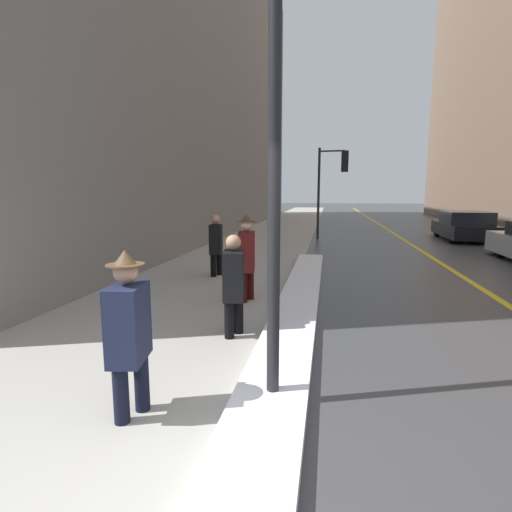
{
  "coord_description": "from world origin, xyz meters",
  "views": [
    {
      "loc": [
        0.72,
        -2.14,
        2.04
      ],
      "look_at": [
        -0.4,
        4.0,
        1.05
      ],
      "focal_mm": 28.0,
      "sensor_mm": 36.0,
      "label": 1
    }
  ],
  "objects_px": {
    "pedestrian_with_shoulder_bag": "(234,281)",
    "pedestrian_nearside": "(216,242)",
    "traffic_light_near": "(334,173)",
    "pedestrian_in_fedora": "(247,254)",
    "lamp_post": "(275,68)",
    "parked_car_black": "(465,226)",
    "pedestrian_trailing": "(129,328)"
  },
  "relations": [
    {
      "from": "pedestrian_with_shoulder_bag",
      "to": "pedestrian_nearside",
      "type": "bearing_deg",
      "value": -170.03
    },
    {
      "from": "traffic_light_near",
      "to": "pedestrian_nearside",
      "type": "bearing_deg",
      "value": -103.93
    },
    {
      "from": "traffic_light_near",
      "to": "pedestrian_in_fedora",
      "type": "bearing_deg",
      "value": -94.5
    },
    {
      "from": "lamp_post",
      "to": "pedestrian_with_shoulder_bag",
      "type": "distance_m",
      "value": 3.0
    },
    {
      "from": "traffic_light_near",
      "to": "parked_car_black",
      "type": "bearing_deg",
      "value": 11.19
    },
    {
      "from": "pedestrian_in_fedora",
      "to": "pedestrian_nearside",
      "type": "height_order",
      "value": "pedestrian_in_fedora"
    },
    {
      "from": "pedestrian_trailing",
      "to": "pedestrian_nearside",
      "type": "relative_size",
      "value": 1.03
    },
    {
      "from": "pedestrian_in_fedora",
      "to": "pedestrian_nearside",
      "type": "xyz_separation_m",
      "value": [
        -1.2,
        2.12,
        -0.06
      ]
    },
    {
      "from": "traffic_light_near",
      "to": "pedestrian_in_fedora",
      "type": "distance_m",
      "value": 11.21
    },
    {
      "from": "traffic_light_near",
      "to": "parked_car_black",
      "type": "height_order",
      "value": "traffic_light_near"
    },
    {
      "from": "pedestrian_trailing",
      "to": "pedestrian_with_shoulder_bag",
      "type": "height_order",
      "value": "pedestrian_trailing"
    },
    {
      "from": "pedestrian_in_fedora",
      "to": "parked_car_black",
      "type": "bearing_deg",
      "value": 138.13
    },
    {
      "from": "lamp_post",
      "to": "parked_car_black",
      "type": "distance_m",
      "value": 16.7
    },
    {
      "from": "parked_car_black",
      "to": "pedestrian_trailing",
      "type": "bearing_deg",
      "value": 156.09
    },
    {
      "from": "pedestrian_with_shoulder_bag",
      "to": "pedestrian_nearside",
      "type": "distance_m",
      "value": 4.23
    },
    {
      "from": "lamp_post",
      "to": "traffic_light_near",
      "type": "bearing_deg",
      "value": 87.32
    },
    {
      "from": "lamp_post",
      "to": "pedestrian_with_shoulder_bag",
      "type": "xyz_separation_m",
      "value": [
        -0.8,
        1.77,
        -2.29
      ]
    },
    {
      "from": "pedestrian_trailing",
      "to": "pedestrian_nearside",
      "type": "bearing_deg",
      "value": 179.53
    },
    {
      "from": "pedestrian_in_fedora",
      "to": "pedestrian_nearside",
      "type": "bearing_deg",
      "value": -159.85
    },
    {
      "from": "pedestrian_trailing",
      "to": "lamp_post",
      "type": "bearing_deg",
      "value": 100.89
    },
    {
      "from": "pedestrian_in_fedora",
      "to": "pedestrian_nearside",
      "type": "relative_size",
      "value": 1.09
    },
    {
      "from": "pedestrian_trailing",
      "to": "pedestrian_nearside",
      "type": "distance_m",
      "value": 6.29
    },
    {
      "from": "parked_car_black",
      "to": "lamp_post",
      "type": "bearing_deg",
      "value": 159.25
    },
    {
      "from": "traffic_light_near",
      "to": "pedestrian_in_fedora",
      "type": "xyz_separation_m",
      "value": [
        -1.68,
        -10.91,
        -1.99
      ]
    },
    {
      "from": "lamp_post",
      "to": "pedestrian_in_fedora",
      "type": "xyz_separation_m",
      "value": [
        -1.0,
        3.63,
        -2.2
      ]
    },
    {
      "from": "pedestrian_nearside",
      "to": "traffic_light_near",
      "type": "bearing_deg",
      "value": 152.39
    },
    {
      "from": "lamp_post",
      "to": "pedestrian_trailing",
      "type": "xyz_separation_m",
      "value": [
        -1.23,
        -0.46,
        -2.25
      ]
    },
    {
      "from": "lamp_post",
      "to": "parked_car_black",
      "type": "bearing_deg",
      "value": 67.28
    },
    {
      "from": "parked_car_black",
      "to": "pedestrian_with_shoulder_bag",
      "type": "bearing_deg",
      "value": 153.89
    },
    {
      "from": "lamp_post",
      "to": "pedestrian_trailing",
      "type": "relative_size",
      "value": 3.36
    },
    {
      "from": "traffic_light_near",
      "to": "parked_car_black",
      "type": "distance_m",
      "value": 6.18
    },
    {
      "from": "pedestrian_with_shoulder_bag",
      "to": "parked_car_black",
      "type": "distance_m",
      "value": 15.26
    }
  ]
}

